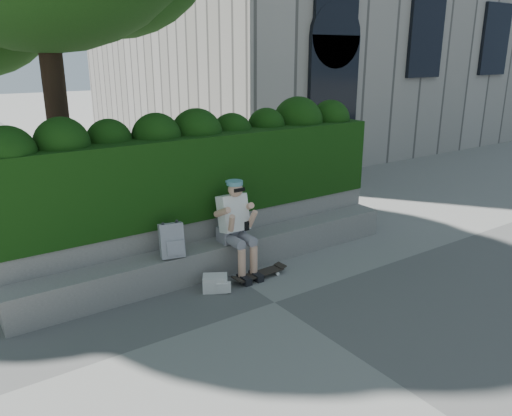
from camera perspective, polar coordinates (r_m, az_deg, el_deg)
ground at (r=6.54m, az=2.13°, el=-10.74°), size 80.00×80.00×0.00m
bench_ledge at (r=7.39m, az=-3.67°, el=-5.43°), size 6.00×0.45×0.45m
planter_wall at (r=7.71m, az=-5.52°, el=-3.27°), size 6.00×0.50×0.75m
hedge at (r=7.62m, az=-6.56°, el=4.11°), size 6.00×1.00×1.20m
person at (r=7.10m, az=-2.35°, el=-1.81°), size 0.40×0.76×1.38m
skateboard at (r=7.16m, az=0.40°, el=-7.54°), size 0.77×0.22×0.08m
backpack_plaid at (r=6.76m, az=-9.61°, el=-3.68°), size 0.35×0.24×0.46m
backpack_ground at (r=6.82m, az=-4.70°, el=-8.55°), size 0.40×0.37×0.21m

